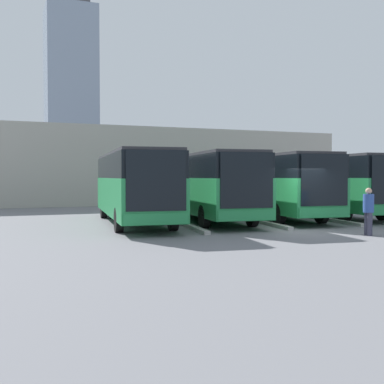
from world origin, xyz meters
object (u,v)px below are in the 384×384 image
bus_0 (327,183)px  bus_3 (134,184)px  pedestrian (368,210)px  bus_1 (270,183)px  bus_2 (206,184)px

bus_0 → bus_3: size_ratio=1.00×
bus_0 → pedestrian: bus_0 is taller
bus_1 → bus_3: size_ratio=1.00×
bus_3 → bus_2: bearing=-170.5°
bus_2 → bus_3: 3.69m
bus_0 → bus_1: bearing=7.2°
bus_1 → bus_3: bearing=8.8°
bus_0 → bus_2: bearing=7.7°
bus_2 → pedestrian: (-3.19, 7.69, -0.86)m
bus_0 → bus_3: same height
bus_2 → bus_3: same height
bus_2 → pedestrian: 8.37m
bus_1 → pedestrian: bearing=92.6°
bus_2 → bus_1: bearing=-171.8°
bus_1 → bus_2: bearing=8.2°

